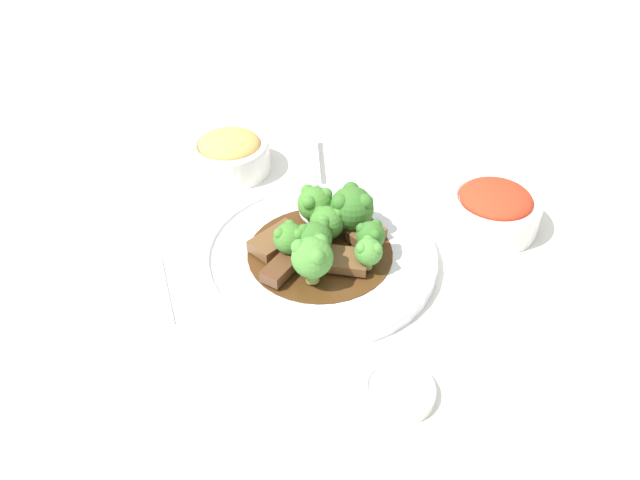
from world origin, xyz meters
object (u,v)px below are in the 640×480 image
broccoli_floret_5 (327,222)px  broccoli_floret_7 (352,207)px  side_bowl_kimchi (494,208)px  serving_spoon (317,201)px  broccoli_floret_6 (315,238)px  beef_strip_0 (348,261)px  main_plate (320,255)px  broccoli_floret_0 (312,257)px  beef_strip_1 (367,235)px  broccoli_floret_1 (290,238)px  beef_strip_3 (277,240)px  broccoli_floret_2 (315,203)px  broccoli_floret_4 (368,251)px  broccoli_floret_3 (371,235)px  sauce_dish (401,390)px  side_bowl_appetizer (230,153)px  beef_strip_2 (281,268)px

broccoli_floret_5 → broccoli_floret_7: (-0.01, 0.04, 0.01)m
side_bowl_kimchi → serving_spoon: bearing=-116.6°
broccoli_floret_5 → broccoli_floret_6: broccoli_floret_6 is taller
beef_strip_0 → broccoli_floret_5: (-0.05, -0.01, 0.02)m
main_plate → broccoli_floret_0: broccoli_floret_0 is taller
main_plate → beef_strip_1: beef_strip_1 is taller
beef_strip_0 → broccoli_floret_1: 0.07m
beef_strip_3 → broccoli_floret_0: bearing=13.8°
broccoli_floret_2 → broccoli_floret_7: size_ratio=0.94×
broccoli_floret_4 → broccoli_floret_2: bearing=-163.9°
broccoli_floret_3 → broccoli_floret_6: 0.07m
beef_strip_1 → sauce_dish: beef_strip_1 is taller
broccoli_floret_1 → serving_spoon: bearing=142.3°
broccoli_floret_1 → broccoli_floret_2: (-0.05, 0.05, 0.00)m
broccoli_floret_6 → broccoli_floret_7: 0.07m
main_plate → side_bowl_appetizer: bearing=-168.8°
main_plate → serving_spoon: 0.09m
side_bowl_appetizer → broccoli_floret_6: bearing=7.9°
main_plate → beef_strip_1: bearing=87.5°
broccoli_floret_4 → broccoli_floret_7: broccoli_floret_7 is taller
beef_strip_3 → side_bowl_appetizer: size_ratio=0.65×
beef_strip_3 → side_bowl_kimchi: 0.28m
beef_strip_3 → sauce_dish: bearing=11.3°
beef_strip_3 → beef_strip_1: bearing=74.3°
beef_strip_3 → serving_spoon: (-0.06, 0.07, -0.00)m
broccoli_floret_7 → broccoli_floret_3: bearing=0.8°
main_plate → beef_strip_2: 0.06m
broccoli_floret_3 → side_bowl_appetizer: size_ratio=0.40×
broccoli_floret_2 → side_bowl_appetizer: broccoli_floret_2 is taller
beef_strip_0 → beef_strip_2: bearing=-100.9°
broccoli_floret_3 → broccoli_floret_7: bearing=-179.2°
beef_strip_0 → side_bowl_kimchi: (-0.02, 0.21, 0.00)m
beef_strip_1 → beef_strip_3: size_ratio=0.68×
broccoli_floret_1 → broccoli_floret_2: bearing=133.9°
beef_strip_2 → broccoli_floret_2: bearing=135.3°
side_bowl_kimchi → broccoli_floret_3: bearing=-86.1°
serving_spoon → broccoli_floret_6: bearing=-22.2°
broccoli_floret_5 → side_bowl_kimchi: broccoli_floret_5 is taller
beef_strip_2 → beef_strip_3: size_ratio=0.76×
beef_strip_3 → broccoli_floret_4: 0.12m
beef_strip_2 → broccoli_floret_6: (-0.01, 0.04, 0.03)m
beef_strip_1 → main_plate: bearing=-92.5°
beef_strip_0 → broccoli_floret_2: broccoli_floret_2 is taller
main_plate → beef_strip_0: bearing=29.0°
broccoli_floret_2 → broccoli_floret_3: size_ratio=1.20×
broccoli_floret_0 → broccoli_floret_6: 0.04m
broccoli_floret_0 → side_bowl_appetizer: (-0.28, -0.02, -0.03)m
broccoli_floret_7 → serving_spoon: size_ratio=0.25×
beef_strip_3 → broccoli_floret_3: bearing=59.7°
broccoli_floret_3 → beef_strip_2: bearing=-93.9°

